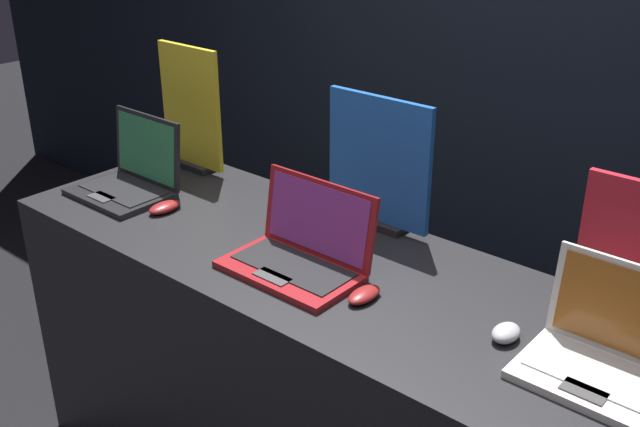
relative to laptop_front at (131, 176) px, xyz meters
name	(u,v)px	position (x,y,z in m)	size (l,w,h in m)	color
wall_back	(533,47)	(0.84, 1.34, 0.35)	(8.00, 0.05, 2.80)	black
display_counter	(320,395)	(0.84, 0.05, -0.56)	(2.16, 0.71, 0.99)	black
laptop_front	(131,176)	(0.00, 0.00, 0.00)	(0.34, 0.28, 0.27)	black
mouse_front	(164,207)	(0.22, -0.03, -0.05)	(0.07, 0.12, 0.03)	maroon
promo_stand_front	(191,112)	(0.00, 0.29, 0.16)	(0.30, 0.07, 0.47)	black
laptop_middle	(301,250)	(0.83, -0.03, 0.00)	(0.40, 0.27, 0.24)	maroon
mouse_middle	(364,295)	(1.07, -0.05, -0.05)	(0.06, 0.12, 0.03)	maroon
promo_stand_middle	(378,167)	(0.83, 0.34, 0.14)	(0.38, 0.07, 0.43)	black
laptop_back	(608,352)	(1.69, 0.05, 0.00)	(0.35, 0.26, 0.25)	silver
mouse_back	(506,333)	(1.45, 0.03, -0.04)	(0.06, 0.09, 0.04)	#B2B2B7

